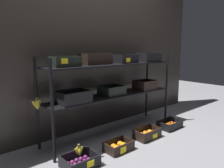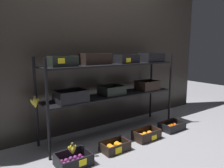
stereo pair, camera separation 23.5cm
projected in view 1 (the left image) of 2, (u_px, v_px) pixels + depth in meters
The scene contains 8 objects.
ground_plane at pixel (112, 133), 2.95m from camera, with size 10.00×10.00×0.00m, color gray.
storefront_wall at pixel (94, 51), 3.06m from camera, with size 4.28×0.12×2.22m, color #2D2823.
display_rack at pixel (112, 78), 2.82m from camera, with size 2.00×0.43×1.09m.
crate_ground_plum at pixel (80, 162), 2.12m from camera, with size 0.34×0.27×0.12m.
crate_ground_orange at pixel (119, 147), 2.45m from camera, with size 0.32×0.21×0.11m.
crate_ground_center_orange at pixel (147, 134), 2.79m from camera, with size 0.35×0.21×0.13m.
crate_ground_tangerine at pixel (170, 125), 3.14m from camera, with size 0.35×0.23×0.11m.
banana_bunch_loose at pixel (79, 151), 2.09m from camera, with size 0.10×0.05×0.12m.
Camera 1 is at (-1.81, -2.12, 1.16)m, focal length 34.39 mm.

